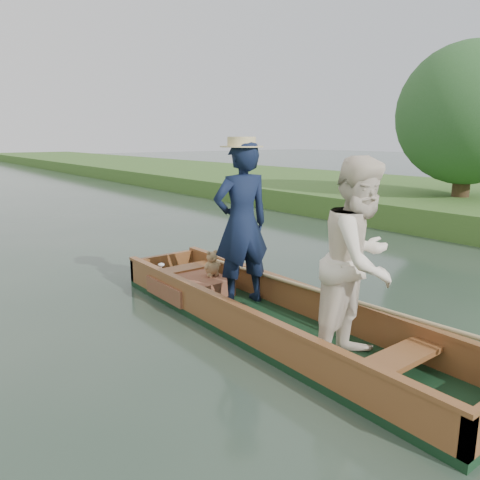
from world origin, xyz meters
TOP-DOWN VIEW (x-y plane):
  - ground at (0.00, 0.00)m, footprint 120.00×120.00m
  - trees_far at (-0.51, 3.89)m, footprint 21.41×6.18m
  - punt at (0.07, -0.17)m, footprint 1.18×5.00m

SIDE VIEW (x-z plane):
  - ground at x=0.00m, z-range 0.00..0.00m
  - punt at x=0.07m, z-range -0.30..1.83m
  - trees_far at x=-0.51m, z-range 0.32..4.88m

